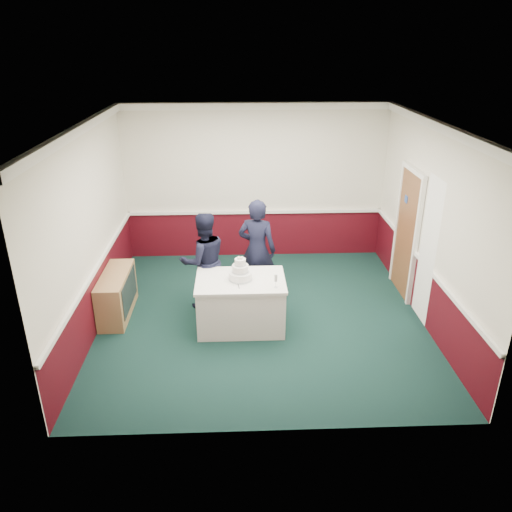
{
  "coord_description": "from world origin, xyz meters",
  "views": [
    {
      "loc": [
        -0.37,
        -6.85,
        4.06
      ],
      "look_at": [
        -0.09,
        -0.1,
        1.1
      ],
      "focal_mm": 35.0,
      "sensor_mm": 36.0,
      "label": 1
    }
  ],
  "objects_px": {
    "sideboard": "(117,294)",
    "person_man": "(204,261)",
    "champagne_flute": "(276,279)",
    "wedding_cake": "(240,273)",
    "cake_knife": "(239,285)",
    "cake_table": "(241,302)",
    "person_woman": "(257,250)"
  },
  "relations": [
    {
      "from": "sideboard",
      "to": "cake_knife",
      "type": "height_order",
      "value": "cake_knife"
    },
    {
      "from": "cake_knife",
      "to": "person_woman",
      "type": "xyz_separation_m",
      "value": [
        0.32,
        1.12,
        0.07
      ]
    },
    {
      "from": "wedding_cake",
      "to": "person_man",
      "type": "distance_m",
      "value": 0.88
    },
    {
      "from": "wedding_cake",
      "to": "champagne_flute",
      "type": "relative_size",
      "value": 1.78
    },
    {
      "from": "wedding_cake",
      "to": "person_man",
      "type": "xyz_separation_m",
      "value": [
        -0.57,
        0.66,
        -0.1
      ]
    },
    {
      "from": "cake_table",
      "to": "champagne_flute",
      "type": "height_order",
      "value": "champagne_flute"
    },
    {
      "from": "wedding_cake",
      "to": "champagne_flute",
      "type": "height_order",
      "value": "wedding_cake"
    },
    {
      "from": "cake_knife",
      "to": "sideboard",
      "type": "bearing_deg",
      "value": 155.94
    },
    {
      "from": "sideboard",
      "to": "cake_table",
      "type": "xyz_separation_m",
      "value": [
        1.95,
        -0.43,
        0.05
      ]
    },
    {
      "from": "person_man",
      "to": "cake_table",
      "type": "bearing_deg",
      "value": 112.05
    },
    {
      "from": "cake_knife",
      "to": "person_woman",
      "type": "height_order",
      "value": "person_woman"
    },
    {
      "from": "champagne_flute",
      "to": "wedding_cake",
      "type": "bearing_deg",
      "value": 150.75
    },
    {
      "from": "cake_table",
      "to": "cake_knife",
      "type": "distance_m",
      "value": 0.44
    },
    {
      "from": "person_man",
      "to": "wedding_cake",
      "type": "bearing_deg",
      "value": 112.05
    },
    {
      "from": "cake_table",
      "to": "person_man",
      "type": "height_order",
      "value": "person_man"
    },
    {
      "from": "sideboard",
      "to": "person_man",
      "type": "distance_m",
      "value": 1.47
    },
    {
      "from": "sideboard",
      "to": "cake_knife",
      "type": "bearing_deg",
      "value": -18.19
    },
    {
      "from": "sideboard",
      "to": "cake_knife",
      "type": "distance_m",
      "value": 2.07
    },
    {
      "from": "wedding_cake",
      "to": "sideboard",
      "type": "bearing_deg",
      "value": 167.54
    },
    {
      "from": "sideboard",
      "to": "champagne_flute",
      "type": "bearing_deg",
      "value": -16.18
    },
    {
      "from": "champagne_flute",
      "to": "person_woman",
      "type": "bearing_deg",
      "value": 100.09
    },
    {
      "from": "sideboard",
      "to": "person_man",
      "type": "relative_size",
      "value": 0.75
    },
    {
      "from": "person_man",
      "to": "person_woman",
      "type": "distance_m",
      "value": 0.9
    },
    {
      "from": "cake_table",
      "to": "champagne_flute",
      "type": "distance_m",
      "value": 0.78
    },
    {
      "from": "champagne_flute",
      "to": "person_woman",
      "type": "distance_m",
      "value": 1.22
    },
    {
      "from": "cake_table",
      "to": "cake_knife",
      "type": "bearing_deg",
      "value": -98.53
    },
    {
      "from": "sideboard",
      "to": "person_woman",
      "type": "distance_m",
      "value": 2.35
    },
    {
      "from": "cake_knife",
      "to": "champagne_flute",
      "type": "xyz_separation_m",
      "value": [
        0.53,
        -0.08,
        0.14
      ]
    },
    {
      "from": "sideboard",
      "to": "wedding_cake",
      "type": "relative_size",
      "value": 3.3
    },
    {
      "from": "sideboard",
      "to": "wedding_cake",
      "type": "xyz_separation_m",
      "value": [
        1.95,
        -0.43,
        0.55
      ]
    },
    {
      "from": "cake_knife",
      "to": "person_man",
      "type": "xyz_separation_m",
      "value": [
        -0.54,
        0.86,
        0.01
      ]
    },
    {
      "from": "champagne_flute",
      "to": "person_woman",
      "type": "xyz_separation_m",
      "value": [
        -0.21,
        1.2,
        -0.06
      ]
    }
  ]
}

